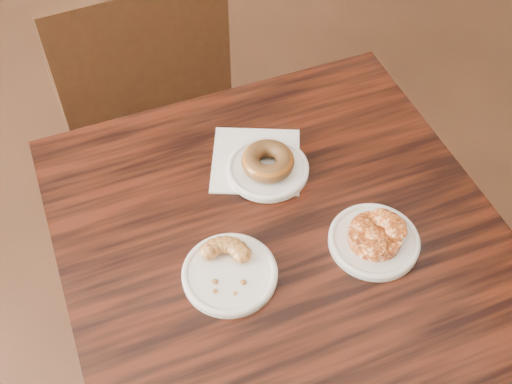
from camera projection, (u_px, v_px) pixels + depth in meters
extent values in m
cube|color=black|center=(276.00, 325.00, 1.48)|extent=(0.90, 0.90, 0.75)
cube|color=white|center=(256.00, 160.00, 1.30)|extent=(0.22, 0.22, 0.00)
cylinder|color=white|center=(268.00, 169.00, 1.27)|extent=(0.16, 0.16, 0.01)
cylinder|color=white|center=(230.00, 274.00, 1.12)|extent=(0.17, 0.17, 0.01)
cylinder|color=silver|center=(374.00, 241.00, 1.17)|extent=(0.17, 0.17, 0.01)
torus|color=#905A15|center=(268.00, 161.00, 1.25)|extent=(0.10, 0.10, 0.04)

